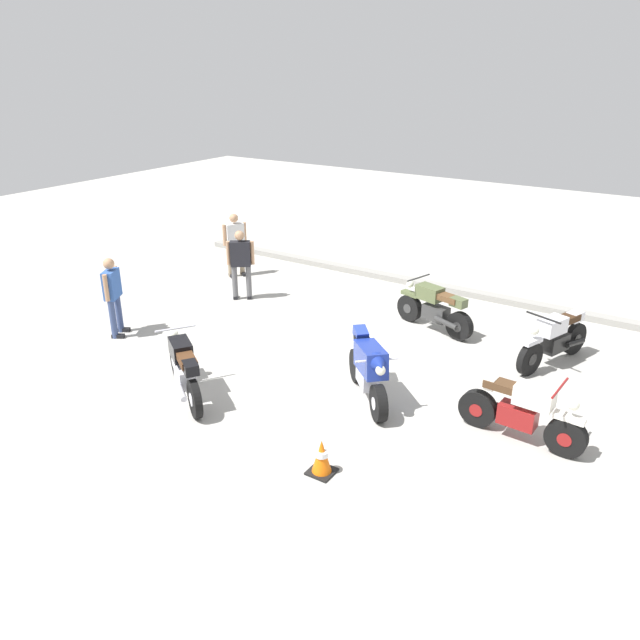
{
  "coord_description": "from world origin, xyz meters",
  "views": [
    {
      "loc": [
        5.83,
        -9.24,
        5.3
      ],
      "look_at": [
        -0.06,
        -0.19,
        0.75
      ],
      "focal_mm": 34.39,
      "sensor_mm": 36.0,
      "label": 1
    }
  ],
  "objects_px": {
    "person_in_white_shirt": "(235,241)",
    "motorcycle_silver_cruiser": "(555,338)",
    "person_in_blue_shirt": "(113,292)",
    "traffic_cone": "(322,457)",
    "motorcycle_cream_vintage": "(521,411)",
    "motorcycle_blue_sportbike": "(369,368)",
    "motorcycle_black_cruiser": "(184,369)",
    "person_in_black_shirt": "(241,261)",
    "motorcycle_olive_vintage": "(435,309)"
  },
  "relations": [
    {
      "from": "person_in_black_shirt",
      "to": "person_in_white_shirt",
      "type": "distance_m",
      "value": 1.81
    },
    {
      "from": "motorcycle_blue_sportbike",
      "to": "motorcycle_silver_cruiser",
      "type": "bearing_deg",
      "value": 100.3
    },
    {
      "from": "traffic_cone",
      "to": "motorcycle_silver_cruiser",
      "type": "bearing_deg",
      "value": 70.62
    },
    {
      "from": "motorcycle_blue_sportbike",
      "to": "traffic_cone",
      "type": "height_order",
      "value": "motorcycle_blue_sportbike"
    },
    {
      "from": "motorcycle_black_cruiser",
      "to": "motorcycle_cream_vintage",
      "type": "distance_m",
      "value": 5.46
    },
    {
      "from": "motorcycle_black_cruiser",
      "to": "person_in_black_shirt",
      "type": "height_order",
      "value": "person_in_black_shirt"
    },
    {
      "from": "motorcycle_olive_vintage",
      "to": "traffic_cone",
      "type": "xyz_separation_m",
      "value": [
        0.69,
        -5.47,
        -0.23
      ]
    },
    {
      "from": "motorcycle_black_cruiser",
      "to": "motorcycle_silver_cruiser",
      "type": "height_order",
      "value": "same"
    },
    {
      "from": "motorcycle_silver_cruiser",
      "to": "person_in_black_shirt",
      "type": "bearing_deg",
      "value": -66.11
    },
    {
      "from": "motorcycle_olive_vintage",
      "to": "person_in_blue_shirt",
      "type": "distance_m",
      "value": 6.7
    },
    {
      "from": "motorcycle_olive_vintage",
      "to": "person_in_white_shirt",
      "type": "relative_size",
      "value": 1.14
    },
    {
      "from": "motorcycle_cream_vintage",
      "to": "person_in_white_shirt",
      "type": "xyz_separation_m",
      "value": [
        -8.63,
        3.65,
        0.47
      ]
    },
    {
      "from": "person_in_white_shirt",
      "to": "traffic_cone",
      "type": "xyz_separation_m",
      "value": [
        6.59,
        -5.97,
        -0.7
      ]
    },
    {
      "from": "motorcycle_black_cruiser",
      "to": "motorcycle_cream_vintage",
      "type": "height_order",
      "value": "motorcycle_black_cruiser"
    },
    {
      "from": "motorcycle_olive_vintage",
      "to": "motorcycle_silver_cruiser",
      "type": "xyz_separation_m",
      "value": [
        2.53,
        -0.25,
        0.03
      ]
    },
    {
      "from": "person_in_black_shirt",
      "to": "person_in_blue_shirt",
      "type": "xyz_separation_m",
      "value": [
        -0.84,
        -3.07,
        -0.01
      ]
    },
    {
      "from": "motorcycle_cream_vintage",
      "to": "person_in_white_shirt",
      "type": "relative_size",
      "value": 1.16
    },
    {
      "from": "motorcycle_black_cruiser",
      "to": "traffic_cone",
      "type": "height_order",
      "value": "motorcycle_black_cruiser"
    },
    {
      "from": "person_in_black_shirt",
      "to": "motorcycle_blue_sportbike",
      "type": "bearing_deg",
      "value": -153.54
    },
    {
      "from": "person_in_white_shirt",
      "to": "traffic_cone",
      "type": "bearing_deg",
      "value": -12.97
    },
    {
      "from": "motorcycle_cream_vintage",
      "to": "person_in_black_shirt",
      "type": "distance_m",
      "value": 7.75
    },
    {
      "from": "motorcycle_olive_vintage",
      "to": "motorcycle_black_cruiser",
      "type": "relative_size",
      "value": 1.06
    },
    {
      "from": "motorcycle_olive_vintage",
      "to": "motorcycle_cream_vintage",
      "type": "bearing_deg",
      "value": 147.14
    },
    {
      "from": "motorcycle_silver_cruiser",
      "to": "person_in_white_shirt",
      "type": "height_order",
      "value": "person_in_white_shirt"
    },
    {
      "from": "motorcycle_black_cruiser",
      "to": "person_in_white_shirt",
      "type": "bearing_deg",
      "value": -24.13
    },
    {
      "from": "motorcycle_cream_vintage",
      "to": "traffic_cone",
      "type": "distance_m",
      "value": 3.11
    },
    {
      "from": "motorcycle_black_cruiser",
      "to": "motorcycle_cream_vintage",
      "type": "relative_size",
      "value": 0.93
    },
    {
      "from": "motorcycle_cream_vintage",
      "to": "person_in_blue_shirt",
      "type": "height_order",
      "value": "person_in_blue_shirt"
    },
    {
      "from": "motorcycle_blue_sportbike",
      "to": "motorcycle_black_cruiser",
      "type": "height_order",
      "value": "motorcycle_blue_sportbike"
    },
    {
      "from": "person_in_white_shirt",
      "to": "person_in_blue_shirt",
      "type": "distance_m",
      "value": 4.37
    },
    {
      "from": "motorcycle_black_cruiser",
      "to": "motorcycle_silver_cruiser",
      "type": "xyz_separation_m",
      "value": [
        4.95,
        4.7,
        0.0
      ]
    },
    {
      "from": "person_in_white_shirt",
      "to": "motorcycle_silver_cruiser",
      "type": "bearing_deg",
      "value": 24.14
    },
    {
      "from": "person_in_white_shirt",
      "to": "person_in_blue_shirt",
      "type": "bearing_deg",
      "value": -55.11
    },
    {
      "from": "person_in_white_shirt",
      "to": "motorcycle_olive_vintage",
      "type": "bearing_deg",
      "value": 24.41
    },
    {
      "from": "person_in_black_shirt",
      "to": "traffic_cone",
      "type": "relative_size",
      "value": 3.2
    },
    {
      "from": "person_in_blue_shirt",
      "to": "motorcycle_cream_vintage",
      "type": "bearing_deg",
      "value": -24.12
    },
    {
      "from": "motorcycle_cream_vintage",
      "to": "person_in_black_shirt",
      "type": "xyz_separation_m",
      "value": [
        -7.36,
        2.36,
        0.48
      ]
    },
    {
      "from": "motorcycle_cream_vintage",
      "to": "person_in_blue_shirt",
      "type": "relative_size",
      "value": 1.17
    },
    {
      "from": "person_in_black_shirt",
      "to": "person_in_white_shirt",
      "type": "height_order",
      "value": "person_in_black_shirt"
    },
    {
      "from": "motorcycle_silver_cruiser",
      "to": "person_in_black_shirt",
      "type": "height_order",
      "value": "person_in_black_shirt"
    },
    {
      "from": "motorcycle_silver_cruiser",
      "to": "person_in_blue_shirt",
      "type": "height_order",
      "value": "person_in_blue_shirt"
    },
    {
      "from": "motorcycle_black_cruiser",
      "to": "person_in_white_shirt",
      "type": "xyz_separation_m",
      "value": [
        -3.48,
        5.45,
        0.44
      ]
    },
    {
      "from": "motorcycle_silver_cruiser",
      "to": "traffic_cone",
      "type": "bearing_deg",
      "value": 0.22
    },
    {
      "from": "motorcycle_silver_cruiser",
      "to": "person_in_blue_shirt",
      "type": "relative_size",
      "value": 1.2
    },
    {
      "from": "motorcycle_black_cruiser",
      "to": "person_in_black_shirt",
      "type": "bearing_deg",
      "value": -28.74
    },
    {
      "from": "person_in_blue_shirt",
      "to": "traffic_cone",
      "type": "bearing_deg",
      "value": -43.77
    },
    {
      "from": "motorcycle_olive_vintage",
      "to": "motorcycle_cream_vintage",
      "type": "height_order",
      "value": "same"
    },
    {
      "from": "traffic_cone",
      "to": "person_in_black_shirt",
      "type": "bearing_deg",
      "value": 138.62
    },
    {
      "from": "motorcycle_black_cruiser",
      "to": "motorcycle_cream_vintage",
      "type": "bearing_deg",
      "value": -127.41
    },
    {
      "from": "person_in_blue_shirt",
      "to": "traffic_cone",
      "type": "distance_m",
      "value": 6.4
    }
  ]
}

